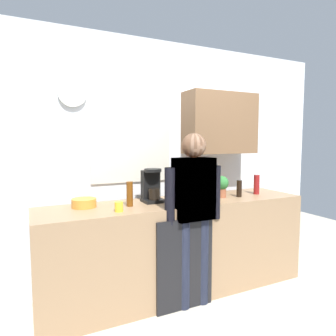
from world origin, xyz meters
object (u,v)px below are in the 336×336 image
at_px(bottle_amber_beer, 130,194).
at_px(storage_canister, 184,196).
at_px(mixing_bowl, 84,203).
at_px(person_guest, 193,205).
at_px(person_at_sink, 193,205).
at_px(bottle_dark_sauce, 239,189).
at_px(potted_plant, 222,185).
at_px(coffee_maker, 152,187).
at_px(dish_soap, 218,186).
at_px(bottle_red_vinegar, 257,184).
at_px(cup_yellow_cup, 119,207).

relative_size(bottle_amber_beer, storage_canister, 1.35).
distance_m(mixing_bowl, person_guest, 0.99).
bearing_deg(storage_canister, person_at_sink, -78.35).
distance_m(bottle_dark_sauce, potted_plant, 0.20).
relative_size(coffee_maker, potted_plant, 1.43).
distance_m(mixing_bowl, dish_soap, 1.54).
relative_size(bottle_red_vinegar, potted_plant, 0.96).
height_order(bottle_dark_sauce, potted_plant, potted_plant).
distance_m(bottle_amber_beer, dish_soap, 1.17).
bearing_deg(bottle_dark_sauce, bottle_amber_beer, 177.16).
relative_size(coffee_maker, cup_yellow_cup, 3.88).
relative_size(bottle_red_vinegar, bottle_amber_beer, 0.96).
relative_size(potted_plant, person_guest, 0.14).
bearing_deg(bottle_dark_sauce, dish_soap, 102.52).
bearing_deg(mixing_bowl, person_guest, -25.28).
xyz_separation_m(coffee_maker, bottle_dark_sauce, (0.95, -0.17, -0.06)).
bearing_deg(bottle_dark_sauce, coffee_maker, 169.85).
distance_m(bottle_dark_sauce, person_at_sink, 0.74).
xyz_separation_m(bottle_dark_sauce, bottle_red_vinegar, (0.28, 0.05, 0.02)).
height_order(potted_plant, person_guest, person_guest).
xyz_separation_m(bottle_red_vinegar, bottle_amber_beer, (-1.50, 0.01, 0.00)).
bearing_deg(person_at_sink, mixing_bowl, 166.91).
relative_size(potted_plant, storage_canister, 1.35).
bearing_deg(storage_canister, bottle_red_vinegar, 7.84).
height_order(bottle_dark_sauce, person_guest, person_guest).
xyz_separation_m(mixing_bowl, potted_plant, (1.42, -0.13, 0.09)).
distance_m(bottle_amber_beer, person_at_sink, 0.59).
xyz_separation_m(bottle_red_vinegar, person_guest, (-0.99, -0.28, -0.09)).
height_order(bottle_dark_sauce, mixing_bowl, bottle_dark_sauce).
relative_size(dish_soap, person_guest, 0.11).
xyz_separation_m(mixing_bowl, storage_canister, (0.87, -0.29, 0.04)).
height_order(bottle_red_vinegar, bottle_amber_beer, bottle_amber_beer).
relative_size(bottle_dark_sauce, storage_canister, 1.06).
relative_size(mixing_bowl, person_guest, 0.14).
xyz_separation_m(bottle_dark_sauce, storage_canister, (-0.73, -0.09, -0.01)).
xyz_separation_m(bottle_amber_beer, person_guest, (0.51, -0.29, -0.10)).
distance_m(bottle_dark_sauce, bottle_amber_beer, 1.21).
bearing_deg(bottle_dark_sauce, person_at_sink, -162.04).
xyz_separation_m(cup_yellow_cup, storage_canister, (0.63, 0.01, 0.04)).
bearing_deg(bottle_dark_sauce, bottle_red_vinegar, 9.65).
bearing_deg(person_guest, potted_plant, -166.17).
xyz_separation_m(coffee_maker, bottle_amber_beer, (-0.27, -0.11, -0.03)).
bearing_deg(bottle_red_vinegar, coffee_maker, 174.37).
relative_size(bottle_red_vinegar, person_at_sink, 0.14).
distance_m(cup_yellow_cup, dish_soap, 1.36).
xyz_separation_m(bottle_amber_beer, mixing_bowl, (-0.39, 0.14, -0.07)).
distance_m(bottle_red_vinegar, bottle_amber_beer, 1.50).
distance_m(bottle_red_vinegar, person_at_sink, 1.03).
relative_size(bottle_red_vinegar, storage_canister, 1.29).
relative_size(bottle_amber_beer, person_guest, 0.14).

